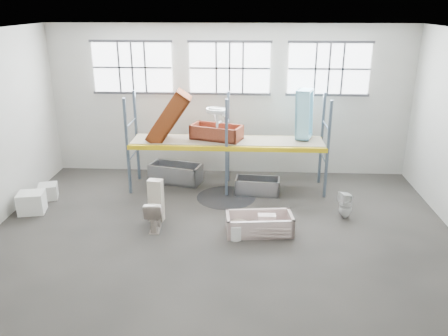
# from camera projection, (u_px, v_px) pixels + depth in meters

# --- Properties ---
(floor) EXTENTS (12.00, 10.00, 0.10)m
(floor) POSITION_uv_depth(u_px,v_px,m) (221.00, 243.00, 11.40)
(floor) COLOR #4D4842
(floor) RESTS_ON ground
(ceiling) EXTENTS (12.00, 10.00, 0.10)m
(ceiling) POSITION_uv_depth(u_px,v_px,m) (220.00, 31.00, 9.64)
(ceiling) COLOR silver
(ceiling) RESTS_ON ground
(wall_back) EXTENTS (12.00, 0.10, 5.00)m
(wall_back) POSITION_uv_depth(u_px,v_px,m) (230.00, 101.00, 15.25)
(wall_back) COLOR #B7B5A9
(wall_back) RESTS_ON ground
(wall_front) EXTENTS (12.00, 0.10, 5.00)m
(wall_front) POSITION_uv_depth(u_px,v_px,m) (197.00, 264.00, 5.78)
(wall_front) COLOR #B4B2A7
(wall_front) RESTS_ON ground
(window_left) EXTENTS (2.60, 0.04, 1.60)m
(window_left) POSITION_uv_depth(u_px,v_px,m) (132.00, 67.00, 14.93)
(window_left) COLOR white
(window_left) RESTS_ON wall_back
(window_mid) EXTENTS (2.60, 0.04, 1.60)m
(window_mid) POSITION_uv_depth(u_px,v_px,m) (230.00, 68.00, 14.77)
(window_mid) COLOR white
(window_mid) RESTS_ON wall_back
(window_right) EXTENTS (2.60, 0.04, 1.60)m
(window_right) POSITION_uv_depth(u_px,v_px,m) (329.00, 69.00, 14.61)
(window_right) COLOR white
(window_right) RESTS_ON wall_back
(rack_upright_la) EXTENTS (0.08, 0.08, 3.00)m
(rack_upright_la) POSITION_uv_depth(u_px,v_px,m) (127.00, 147.00, 13.73)
(rack_upright_la) COLOR slate
(rack_upright_la) RESTS_ON floor
(rack_upright_lb) EXTENTS (0.08, 0.08, 3.00)m
(rack_upright_lb) POSITION_uv_depth(u_px,v_px,m) (137.00, 136.00, 14.85)
(rack_upright_lb) COLOR slate
(rack_upright_lb) RESTS_ON floor
(rack_upright_ma) EXTENTS (0.08, 0.08, 3.00)m
(rack_upright_ma) POSITION_uv_depth(u_px,v_px,m) (226.00, 149.00, 13.58)
(rack_upright_ma) COLOR slate
(rack_upright_ma) RESTS_ON floor
(rack_upright_mb) EXTENTS (0.08, 0.08, 3.00)m
(rack_upright_mb) POSITION_uv_depth(u_px,v_px,m) (228.00, 137.00, 14.70)
(rack_upright_mb) COLOR slate
(rack_upright_mb) RESTS_ON floor
(rack_upright_ra) EXTENTS (0.08, 0.08, 3.00)m
(rack_upright_ra) POSITION_uv_depth(u_px,v_px,m) (328.00, 150.00, 13.43)
(rack_upright_ra) COLOR slate
(rack_upright_ra) RESTS_ON floor
(rack_upright_rb) EXTENTS (0.08, 0.08, 3.00)m
(rack_upright_rb) POSITION_uv_depth(u_px,v_px,m) (322.00, 139.00, 14.56)
(rack_upright_rb) COLOR slate
(rack_upright_rb) RESTS_ON floor
(rack_beam_front) EXTENTS (6.00, 0.10, 0.14)m
(rack_beam_front) POSITION_uv_depth(u_px,v_px,m) (226.00, 149.00, 13.58)
(rack_beam_front) COLOR yellow
(rack_beam_front) RESTS_ON floor
(rack_beam_back) EXTENTS (6.00, 0.10, 0.14)m
(rack_beam_back) POSITION_uv_depth(u_px,v_px,m) (228.00, 137.00, 14.70)
(rack_beam_back) COLOR yellow
(rack_beam_back) RESTS_ON floor
(shelf_deck) EXTENTS (5.90, 1.10, 0.03)m
(shelf_deck) POSITION_uv_depth(u_px,v_px,m) (227.00, 140.00, 14.11)
(shelf_deck) COLOR gray
(shelf_deck) RESTS_ON floor
(wet_patch) EXTENTS (1.80, 1.80, 0.00)m
(wet_patch) POSITION_uv_depth(u_px,v_px,m) (226.00, 197.00, 13.91)
(wet_patch) COLOR black
(wet_patch) RESTS_ON floor
(bathtub_beige) EXTENTS (1.78, 0.98, 0.50)m
(bathtub_beige) POSITION_uv_depth(u_px,v_px,m) (259.00, 224.00, 11.72)
(bathtub_beige) COLOR beige
(bathtub_beige) RESTS_ON floor
(cistern_spare) EXTENTS (0.46, 0.23, 0.44)m
(cistern_spare) POSITION_uv_depth(u_px,v_px,m) (267.00, 222.00, 11.73)
(cistern_spare) COLOR #F5D8CF
(cistern_spare) RESTS_ON bathtub_beige
(sink_in_tub) EXTENTS (0.58, 0.58, 0.17)m
(sink_in_tub) POSITION_uv_depth(u_px,v_px,m) (239.00, 226.00, 11.80)
(sink_in_tub) COLOR beige
(sink_in_tub) RESTS_ON bathtub_beige
(toilet_beige) EXTENTS (0.51, 0.84, 0.83)m
(toilet_beige) POSITION_uv_depth(u_px,v_px,m) (154.00, 214.00, 11.86)
(toilet_beige) COLOR beige
(toilet_beige) RESTS_ON floor
(cistern_tall) EXTENTS (0.42, 0.30, 1.19)m
(cistern_tall) POSITION_uv_depth(u_px,v_px,m) (156.00, 200.00, 12.26)
(cistern_tall) COLOR beige
(cistern_tall) RESTS_ON floor
(toilet_white) EXTENTS (0.45, 0.44, 0.76)m
(toilet_white) POSITION_uv_depth(u_px,v_px,m) (346.00, 205.00, 12.48)
(toilet_white) COLOR white
(toilet_white) RESTS_ON floor
(steel_tub_left) EXTENTS (1.81, 1.16, 0.61)m
(steel_tub_left) POSITION_uv_depth(u_px,v_px,m) (176.00, 173.00, 15.02)
(steel_tub_left) COLOR #B9BBC1
(steel_tub_left) RESTS_ON floor
(steel_tub_right) EXTENTS (1.40, 0.74, 0.50)m
(steel_tub_right) POSITION_uv_depth(u_px,v_px,m) (257.00, 186.00, 14.12)
(steel_tub_right) COLOR #AAABB1
(steel_tub_right) RESTS_ON floor
(rust_tub_flat) EXTENTS (1.71, 1.19, 0.44)m
(rust_tub_flat) POSITION_uv_depth(u_px,v_px,m) (217.00, 132.00, 14.12)
(rust_tub_flat) COLOR #9B462B
(rust_tub_flat) RESTS_ON shelf_deck
(rust_tub_tilted) EXTENTS (1.46, 0.90, 1.73)m
(rust_tub_tilted) POSITION_uv_depth(u_px,v_px,m) (169.00, 118.00, 13.90)
(rust_tub_tilted) COLOR maroon
(rust_tub_tilted) RESTS_ON shelf_deck
(sink_on_shelf) EXTENTS (0.82, 0.74, 0.60)m
(sink_on_shelf) POSITION_uv_depth(u_px,v_px,m) (217.00, 127.00, 13.68)
(sink_on_shelf) COLOR silver
(sink_on_shelf) RESTS_ON rust_tub_flat
(blue_tub_upright) EXTENTS (0.66, 0.81, 1.52)m
(blue_tub_upright) POSITION_uv_depth(u_px,v_px,m) (304.00, 114.00, 13.94)
(blue_tub_upright) COLOR #90DEF6
(blue_tub_upright) RESTS_ON shelf_deck
(bucket) EXTENTS (0.38, 0.38, 0.38)m
(bucket) POSITION_uv_depth(u_px,v_px,m) (236.00, 232.00, 11.42)
(bucket) COLOR white
(bucket) RESTS_ON floor
(carton_near) EXTENTS (0.80, 0.73, 0.60)m
(carton_near) POSITION_uv_depth(u_px,v_px,m) (32.00, 202.00, 12.84)
(carton_near) COLOR white
(carton_near) RESTS_ON floor
(carton_far) EXTENTS (0.68, 0.68, 0.45)m
(carton_far) POSITION_uv_depth(u_px,v_px,m) (48.00, 191.00, 13.78)
(carton_far) COLOR beige
(carton_far) RESTS_ON floor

